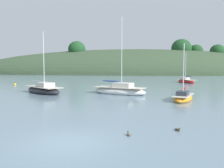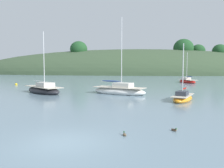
# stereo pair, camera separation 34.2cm
# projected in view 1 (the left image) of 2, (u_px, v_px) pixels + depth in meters

# --- Properties ---
(ground_plane) EXTENTS (400.00, 400.00, 0.00)m
(ground_plane) POSITION_uv_depth(u_px,v_px,m) (68.00, 143.00, 10.78)
(ground_plane) COLOR slate
(far_shoreline_hill) EXTENTS (150.00, 36.00, 25.70)m
(far_shoreline_hill) POSITION_uv_depth(u_px,v_px,m) (129.00, 74.00, 101.12)
(far_shoreline_hill) COLOR #384C33
(far_shoreline_hill) RESTS_ON ground
(sailboat_red_portside) EXTENTS (7.08, 6.42, 8.31)m
(sailboat_red_portside) POSITION_uv_depth(u_px,v_px,m) (43.00, 90.00, 30.48)
(sailboat_red_portside) COLOR #232328
(sailboat_red_portside) RESTS_ON ground
(sailboat_cream_ketch) EXTENTS (3.60, 6.02, 6.66)m
(sailboat_cream_ketch) POSITION_uv_depth(u_px,v_px,m) (186.00, 81.00, 49.47)
(sailboat_cream_ketch) COLOR red
(sailboat_cream_ketch) RESTS_ON ground
(sailboat_teal_outer) EXTENTS (7.67, 5.16, 9.98)m
(sailboat_teal_outer) POSITION_uv_depth(u_px,v_px,m) (119.00, 91.00, 29.51)
(sailboat_teal_outer) COLOR white
(sailboat_teal_outer) RESTS_ON ground
(sailboat_orange_cutter) EXTENTS (3.35, 5.07, 6.07)m
(sailboat_orange_cutter) POSITION_uv_depth(u_px,v_px,m) (183.00, 97.00, 23.90)
(sailboat_orange_cutter) COLOR orange
(sailboat_orange_cutter) RESTS_ON ground
(mooring_buoy_channel) EXTENTS (0.44, 0.44, 0.54)m
(mooring_buoy_channel) POSITION_uv_depth(u_px,v_px,m) (15.00, 84.00, 43.31)
(mooring_buoy_channel) COLOR yellow
(mooring_buoy_channel) RESTS_ON ground
(duck_straggler) EXTENTS (0.35, 0.38, 0.24)m
(duck_straggler) POSITION_uv_depth(u_px,v_px,m) (178.00, 130.00, 12.77)
(duck_straggler) COLOR #473828
(duck_straggler) RESTS_ON ground
(duck_lone_right) EXTENTS (0.27, 0.42, 0.24)m
(duck_lone_right) POSITION_uv_depth(u_px,v_px,m) (129.00, 135.00, 11.89)
(duck_lone_right) COLOR brown
(duck_lone_right) RESTS_ON ground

